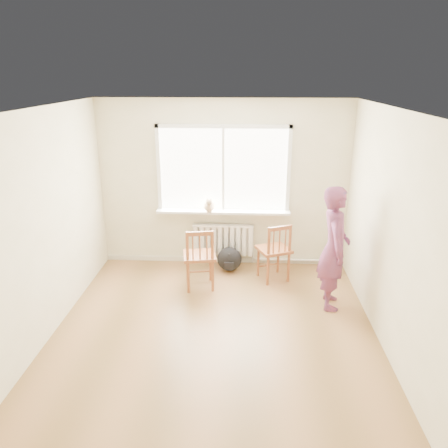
# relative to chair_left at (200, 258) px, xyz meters

# --- Properties ---
(floor) EXTENTS (4.50, 4.50, 0.00)m
(floor) POSITION_rel_chair_left_xyz_m (0.30, -1.27, -0.48)
(floor) COLOR #9A6A3F
(floor) RESTS_ON ground
(ceiling) EXTENTS (4.50, 4.50, 0.00)m
(ceiling) POSITION_rel_chair_left_xyz_m (0.30, -1.27, 2.22)
(ceiling) COLOR white
(ceiling) RESTS_ON back_wall
(back_wall) EXTENTS (4.00, 0.01, 2.70)m
(back_wall) POSITION_rel_chair_left_xyz_m (0.30, 0.98, 0.87)
(back_wall) COLOR beige
(back_wall) RESTS_ON ground
(window) EXTENTS (2.12, 0.05, 1.42)m
(window) POSITION_rel_chair_left_xyz_m (0.30, 0.95, 1.18)
(window) COLOR white
(window) RESTS_ON back_wall
(windowsill) EXTENTS (2.15, 0.22, 0.04)m
(windowsill) POSITION_rel_chair_left_xyz_m (0.30, 0.87, 0.45)
(windowsill) COLOR white
(windowsill) RESTS_ON back_wall
(radiator) EXTENTS (1.00, 0.12, 0.55)m
(radiator) POSITION_rel_chair_left_xyz_m (0.30, 0.89, -0.04)
(radiator) COLOR white
(radiator) RESTS_ON back_wall
(heating_pipe) EXTENTS (1.40, 0.04, 0.04)m
(heating_pipe) POSITION_rel_chair_left_xyz_m (1.55, 0.92, -0.40)
(heating_pipe) COLOR silver
(heating_pipe) RESTS_ON back_wall
(baseboard) EXTENTS (4.00, 0.03, 0.08)m
(baseboard) POSITION_rel_chair_left_xyz_m (0.30, 0.96, -0.44)
(baseboard) COLOR beige
(baseboard) RESTS_ON ground
(chair_left) EXTENTS (0.54, 0.52, 0.95)m
(chair_left) POSITION_rel_chair_left_xyz_m (0.00, 0.00, 0.00)
(chair_left) COLOR #974E2B
(chair_left) RESTS_ON floor
(chair_right) EXTENTS (0.59, 0.58, 0.93)m
(chair_right) POSITION_rel_chair_left_xyz_m (1.13, 0.32, -0.01)
(chair_right) COLOR #974E2B
(chair_right) RESTS_ON floor
(person) EXTENTS (0.44, 0.64, 1.70)m
(person) POSITION_rel_chair_left_xyz_m (1.85, -0.40, 0.37)
(person) COLOR #B03A62
(person) RESTS_ON floor
(cat) EXTENTS (0.19, 0.40, 0.27)m
(cat) POSITION_rel_chair_left_xyz_m (0.08, 0.78, 0.58)
(cat) COLOR beige
(cat) RESTS_ON windowsill
(backpack) EXTENTS (0.41, 0.32, 0.40)m
(backpack) POSITION_rel_chair_left_xyz_m (0.41, 0.63, -0.28)
(backpack) COLOR black
(backpack) RESTS_ON floor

